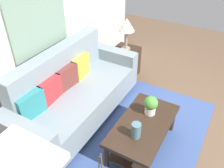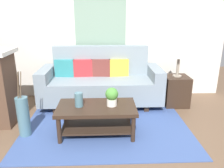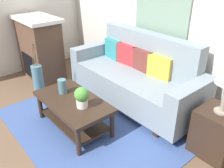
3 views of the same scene
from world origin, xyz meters
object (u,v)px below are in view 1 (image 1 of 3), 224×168
object	(u,v)px
potted_plant_tabletop	(151,105)
side_table	(125,62)
throw_pillow_crimson	(50,90)
throw_pillow_teal	(31,105)
couch	(75,94)
framed_painting	(38,16)
coffee_table	(143,130)
table_lamp	(127,26)
throw_pillow_maroon	(66,77)
tabletop_vase	(136,130)
throw_pillow_mustard	(81,66)

from	to	relation	value
potted_plant_tabletop	side_table	distance (m)	1.61
throw_pillow_crimson	throw_pillow_teal	bearing A→B (deg)	180.00
couch	framed_painting	xyz separation A→B (m)	(-0.00, 0.47, 1.07)
coffee_table	framed_painting	size ratio (longest dim) A/B	1.12
table_lamp	framed_painting	bearing A→B (deg)	157.70
throw_pillow_maroon	potted_plant_tabletop	distance (m)	1.23
framed_painting	throw_pillow_teal	bearing A→B (deg)	-153.41
tabletop_vase	side_table	xyz separation A→B (m)	(1.69, 0.99, -0.25)
throw_pillow_maroon	side_table	xyz separation A→B (m)	(1.40, -0.23, -0.40)
tabletop_vase	potted_plant_tabletop	world-z (taller)	potted_plant_tabletop
throw_pillow_maroon	table_lamp	size ratio (longest dim) A/B	0.63
throw_pillow_maroon	coffee_table	world-z (taller)	throw_pillow_maroon
potted_plant_tabletop	side_table	world-z (taller)	potted_plant_tabletop
throw_pillow_teal	coffee_table	distance (m)	1.42
throw_pillow_mustard	couch	bearing A→B (deg)	-159.71
throw_pillow_mustard	throw_pillow_maroon	bearing A→B (deg)	180.00
throw_pillow_teal	coffee_table	world-z (taller)	throw_pillow_teal
side_table	table_lamp	world-z (taller)	table_lamp
throw_pillow_mustard	coffee_table	size ratio (longest dim) A/B	0.33
throw_pillow_maroon	table_lamp	world-z (taller)	table_lamp
potted_plant_tabletop	framed_painting	size ratio (longest dim) A/B	0.27
tabletop_vase	table_lamp	bearing A→B (deg)	30.35
side_table	framed_painting	distance (m)	1.94
throw_pillow_mustard	coffee_table	distance (m)	1.34
coffee_table	framed_painting	bearing A→B (deg)	87.93
couch	throw_pillow_teal	distance (m)	0.74
framed_painting	coffee_table	bearing A→B (deg)	-92.07
couch	tabletop_vase	xyz separation A→B (m)	(-0.30, -1.10, 0.10)
throw_pillow_teal	coffee_table	size ratio (longest dim) A/B	0.33
throw_pillow_teal	framed_painting	distance (m)	1.12
couch	coffee_table	distance (m)	1.10
potted_plant_tabletop	side_table	xyz separation A→B (m)	(1.24, 0.98, -0.29)
side_table	framed_painting	world-z (taller)	framed_painting
side_table	table_lamp	xyz separation A→B (m)	(0.00, 0.00, 0.71)
throw_pillow_teal	potted_plant_tabletop	size ratio (longest dim) A/B	1.37
potted_plant_tabletop	table_lamp	world-z (taller)	table_lamp
throw_pillow_crimson	potted_plant_tabletop	distance (m)	1.32
throw_pillow_maroon	side_table	size ratio (longest dim) A/B	0.64
throw_pillow_teal	throw_pillow_maroon	world-z (taller)	same
couch	potted_plant_tabletop	bearing A→B (deg)	-81.76
throw_pillow_crimson	potted_plant_tabletop	size ratio (longest dim) A/B	1.37
throw_pillow_teal	tabletop_vase	xyz separation A→B (m)	(0.38, -1.22, -0.15)
throw_pillow_maroon	throw_pillow_crimson	bearing A→B (deg)	180.00
throw_pillow_mustard	framed_painting	bearing A→B (deg)	134.97
throw_pillow_maroon	couch	bearing A→B (deg)	-90.00
tabletop_vase	side_table	size ratio (longest dim) A/B	0.36
coffee_table	potted_plant_tabletop	bearing A→B (deg)	1.50
tabletop_vase	throw_pillow_teal	bearing A→B (deg)	107.38
side_table	throw_pillow_maroon	bearing A→B (deg)	170.58
tabletop_vase	side_table	distance (m)	1.98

